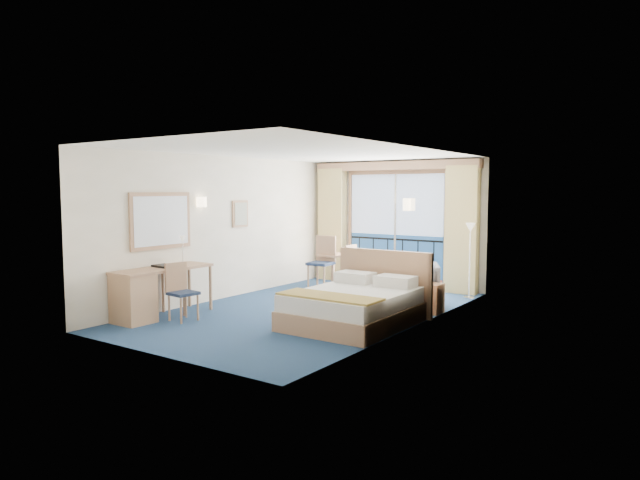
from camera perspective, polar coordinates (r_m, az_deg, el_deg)
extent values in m
plane|color=navy|center=(9.87, -1.14, -7.04)|extent=(6.50, 6.50, 0.00)
cube|color=beige|center=(12.47, 7.65, 1.69)|extent=(4.00, 0.02, 2.70)
cube|color=beige|center=(7.30, -16.29, -0.78)|extent=(4.00, 0.02, 2.70)
cube|color=beige|center=(10.98, -9.69, 1.22)|extent=(0.02, 6.50, 2.70)
cube|color=beige|center=(8.67, 9.70, 0.23)|extent=(0.02, 6.50, 2.70)
cube|color=white|center=(9.68, -1.16, 8.85)|extent=(4.00, 6.50, 0.02)
cube|color=navy|center=(12.50, 7.52, -1.94)|extent=(2.20, 0.02, 1.08)
cube|color=#A8BBDD|center=(12.42, 7.59, 3.57)|extent=(2.20, 0.02, 1.32)
cube|color=brown|center=(12.56, 7.50, -4.02)|extent=(2.20, 0.02, 0.20)
cube|color=black|center=(12.45, 7.54, 0.07)|extent=(2.20, 0.02, 0.04)
cube|color=#A37D58|center=(12.41, 7.61, 6.80)|extent=(2.36, 0.03, 0.12)
cube|color=#A37D58|center=(13.00, 3.02, 1.20)|extent=(0.06, 0.03, 2.40)
cube|color=#A37D58|center=(11.96, 12.45, 0.76)|extent=(0.06, 0.03, 2.40)
cube|color=silver|center=(12.43, 7.53, 0.99)|extent=(0.05, 0.02, 2.40)
cube|color=#3A271A|center=(12.36, 8.94, -2.78)|extent=(0.35, 0.02, 0.70)
cube|color=#3A271A|center=(12.77, 5.30, -2.49)|extent=(0.35, 0.02, 0.70)
cube|color=#3A271A|center=(12.55, 7.29, -3.10)|extent=(0.30, 0.02, 0.45)
cube|color=black|center=(12.93, 3.96, -1.72)|extent=(0.02, 0.01, 0.90)
cube|color=black|center=(12.75, 5.35, -1.82)|extent=(0.02, 0.01, 0.90)
cube|color=black|center=(12.58, 6.78, -1.93)|extent=(0.03, 0.01, 0.90)
cube|color=black|center=(12.42, 8.25, -2.04)|extent=(0.03, 0.01, 0.90)
cube|color=black|center=(12.26, 9.76, -2.15)|extent=(0.02, 0.01, 0.90)
cube|color=black|center=(12.12, 11.30, -2.26)|extent=(0.02, 0.01, 0.90)
cube|color=#CFBD72|center=(13.09, 1.21, 1.56)|extent=(0.65, 0.22, 2.55)
cube|color=#CFBD72|center=(11.67, 14.01, 0.99)|extent=(0.65, 0.22, 2.55)
cube|color=#A37D58|center=(12.32, 7.38, 7.38)|extent=(3.80, 0.25, 0.18)
cube|color=#A37D58|center=(9.92, -15.63, 1.87)|extent=(0.04, 1.25, 0.95)
cube|color=silver|center=(9.91, -15.54, 1.86)|extent=(0.01, 1.12, 0.82)
cube|color=#A37D58|center=(11.27, -7.99, 2.61)|extent=(0.03, 0.42, 0.52)
cube|color=gray|center=(11.25, -7.91, 2.61)|extent=(0.01, 0.34, 0.44)
cylinder|color=beige|center=(10.48, -11.75, 3.75)|extent=(0.18, 0.18, 0.18)
cylinder|color=beige|center=(8.53, 8.89, 3.53)|extent=(0.18, 0.18, 0.18)
cube|color=#A37D58|center=(8.76, 3.24, -7.63)|extent=(1.56, 1.95, 0.29)
cube|color=white|center=(8.71, 3.24, -5.90)|extent=(1.50, 1.89, 0.24)
cube|color=#A58740|center=(8.15, 0.91, -5.66)|extent=(1.54, 0.54, 0.03)
cube|color=white|center=(9.45, 3.55, -3.75)|extent=(0.61, 0.39, 0.18)
cube|color=white|center=(9.10, 7.57, -4.12)|extent=(0.61, 0.39, 0.18)
cube|color=#A37D58|center=(9.56, 6.46, -4.20)|extent=(1.71, 0.06, 1.07)
cube|color=tan|center=(9.82, 10.96, -5.72)|extent=(0.38, 0.36, 0.50)
cube|color=silver|center=(9.76, 10.64, -4.05)|extent=(0.22, 0.20, 0.08)
imported|color=#4B505B|center=(10.32, 9.41, -4.38)|extent=(1.14, 1.15, 0.78)
cylinder|color=silver|center=(11.31, 14.66, -5.59)|extent=(0.20, 0.20, 0.03)
cylinder|color=silver|center=(11.21, 14.74, -2.23)|extent=(0.02, 0.02, 1.36)
cone|color=beige|center=(11.15, 14.82, 1.24)|extent=(0.18, 0.18, 0.16)
cube|color=#A37D58|center=(9.64, -15.44, -2.80)|extent=(0.59, 1.71, 0.04)
cube|color=tan|center=(9.34, -18.17, -5.61)|extent=(0.56, 0.51, 0.76)
cylinder|color=#A37D58|center=(10.04, -15.41, -4.82)|extent=(0.05, 0.05, 0.76)
cylinder|color=#A37D58|center=(9.65, -13.40, -5.17)|extent=(0.05, 0.05, 0.76)
cylinder|color=#A37D58|center=(10.42, -12.93, -4.41)|extent=(0.05, 0.05, 0.76)
cylinder|color=#A37D58|center=(10.04, -10.90, -4.72)|extent=(0.05, 0.05, 0.76)
cube|color=#1D2A45|center=(9.28, -13.52, -5.21)|extent=(0.43, 0.43, 0.05)
cube|color=#A37D58|center=(9.39, -14.21, -3.60)|extent=(0.08, 0.39, 0.47)
cylinder|color=#A37D58|center=(9.11, -13.73, -6.87)|extent=(0.03, 0.03, 0.42)
cylinder|color=#A37D58|center=(9.29, -12.12, -6.60)|extent=(0.03, 0.03, 0.42)
cylinder|color=#A37D58|center=(9.37, -14.85, -6.57)|extent=(0.03, 0.03, 0.42)
cylinder|color=#A37D58|center=(9.54, -13.26, -6.32)|extent=(0.03, 0.03, 0.42)
cube|color=black|center=(9.71, -15.33, -2.51)|extent=(0.39, 0.31, 0.03)
cylinder|color=silver|center=(10.06, -13.54, -2.14)|extent=(0.12, 0.12, 0.02)
cylinder|color=silver|center=(10.04, -13.57, -1.05)|extent=(0.02, 0.02, 0.41)
cone|color=beige|center=(10.02, -13.59, 0.11)|extent=(0.11, 0.11, 0.10)
cylinder|color=#A37D58|center=(12.39, 1.30, -1.47)|extent=(0.76, 0.76, 0.04)
cylinder|color=#A37D58|center=(12.43, 1.29, -2.99)|extent=(0.08, 0.08, 0.66)
cylinder|color=#A37D58|center=(12.48, 1.29, -4.44)|extent=(0.42, 0.42, 0.03)
cube|color=#1D2A45|center=(12.07, 3.82, -2.77)|extent=(0.41, 0.41, 0.05)
cube|color=#A37D58|center=(12.14, 3.11, -1.58)|extent=(0.06, 0.39, 0.46)
cylinder|color=#A37D58|center=(11.89, 4.00, -3.98)|extent=(0.03, 0.03, 0.41)
cylinder|color=#A37D58|center=(12.14, 4.84, -3.80)|extent=(0.03, 0.03, 0.41)
cylinder|color=#A37D58|center=(12.06, 2.78, -3.84)|extent=(0.03, 0.03, 0.41)
cylinder|color=#A37D58|center=(12.32, 3.63, -3.67)|extent=(0.03, 0.03, 0.41)
cube|color=#1D2A45|center=(11.97, 0.06, -2.36)|extent=(0.51, 0.51, 0.06)
cube|color=#A37D58|center=(12.13, 0.59, -0.88)|extent=(0.47, 0.08, 0.56)
cylinder|color=#A37D58|center=(11.94, -1.19, -3.71)|extent=(0.04, 0.04, 0.50)
cylinder|color=#A37D58|center=(11.76, 0.41, -3.85)|extent=(0.04, 0.04, 0.50)
cylinder|color=#A37D58|center=(12.27, -0.27, -3.48)|extent=(0.04, 0.04, 0.50)
cylinder|color=#A37D58|center=(12.08, 1.30, -3.61)|extent=(0.04, 0.04, 0.50)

